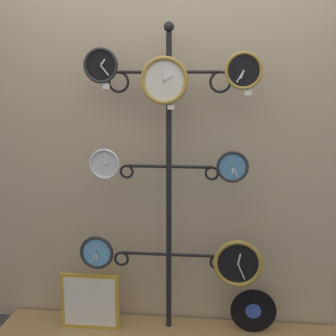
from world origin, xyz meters
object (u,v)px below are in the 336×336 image
at_px(picture_frame, 90,301).
at_px(clock_bottom_left, 97,252).
at_px(clock_top_center, 164,80).
at_px(clock_middle_left, 105,164).
at_px(vinyl_record, 253,311).
at_px(clock_middle_right, 233,167).
at_px(clock_top_left, 101,66).
at_px(clock_top_right, 244,71).
at_px(clock_bottom_right, 238,263).
at_px(display_stand, 169,247).

bearing_deg(picture_frame, clock_bottom_left, -19.44).
bearing_deg(clock_top_center, clock_middle_left, -177.91).
bearing_deg(vinyl_record, clock_middle_right, -161.21).
bearing_deg(picture_frame, clock_middle_left, -4.79).
bearing_deg(clock_top_left, vinyl_record, 3.55).
bearing_deg(clock_top_left, clock_top_center, 0.17).
xyz_separation_m(clock_top_center, clock_middle_right, (0.41, 0.00, -0.51)).
bearing_deg(clock_top_right, clock_bottom_right, 99.65).
bearing_deg(clock_top_right, clock_top_left, 178.20).
xyz_separation_m(clock_bottom_left, picture_frame, (-0.06, 0.02, -0.35)).
height_order(clock_top_center, vinyl_record, clock_top_center).
height_order(vinyl_record, picture_frame, picture_frame).
relative_size(clock_top_center, clock_middle_left, 1.48).
distance_m(clock_middle_right, clock_bottom_right, 0.60).
relative_size(clock_top_center, clock_bottom_left, 1.31).
relative_size(clock_middle_right, clock_bottom_left, 0.89).
distance_m(display_stand, clock_bottom_right, 0.45).
bearing_deg(vinyl_record, picture_frame, -176.73).
distance_m(clock_top_left, clock_top_center, 0.38).
relative_size(clock_middle_right, clock_bottom_right, 0.64).
relative_size(clock_top_left, clock_middle_right, 1.09).
bearing_deg(clock_top_center, vinyl_record, 5.79).
bearing_deg(clock_bottom_right, clock_middle_left, 179.43).
xyz_separation_m(clock_top_left, clock_top_center, (0.38, 0.00, -0.09)).
bearing_deg(clock_middle_right, clock_middle_left, -178.72).
height_order(clock_top_center, clock_bottom_right, clock_top_center).
xyz_separation_m(clock_top_left, vinyl_record, (0.94, 0.06, -1.54)).
bearing_deg(clock_middle_left, clock_bottom_left, -169.37).
xyz_separation_m(clock_top_center, picture_frame, (-0.49, -0.00, -1.41)).
bearing_deg(display_stand, clock_bottom_right, -13.00).
distance_m(clock_middle_right, picture_frame, 1.27).
height_order(clock_top_center, clock_top_right, clock_top_right).
bearing_deg(clock_middle_right, clock_top_right, -33.15).
bearing_deg(picture_frame, display_stand, 9.22).
xyz_separation_m(display_stand, clock_bottom_left, (-0.44, -0.10, -0.01)).
height_order(display_stand, clock_top_left, display_stand).
bearing_deg(display_stand, clock_middle_right, -10.95).
xyz_separation_m(display_stand, clock_middle_right, (0.39, -0.08, 0.55)).
bearing_deg(picture_frame, clock_top_left, 0.95).
xyz_separation_m(display_stand, clock_top_right, (0.44, -0.11, 1.11)).
distance_m(clock_top_center, clock_top_right, 0.46).
bearing_deg(clock_top_left, clock_bottom_right, -1.41).
relative_size(clock_top_center, clock_middle_right, 1.47).
bearing_deg(clock_bottom_right, picture_frame, 178.87).
distance_m(display_stand, vinyl_record, 0.68).
relative_size(clock_top_right, clock_middle_left, 1.14).
relative_size(clock_middle_left, vinyl_record, 0.65).
bearing_deg(display_stand, clock_middle_left, -166.42).
bearing_deg(clock_bottom_right, clock_middle_right, 151.47).
bearing_deg(clock_middle_right, display_stand, 169.05).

